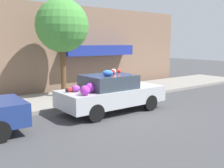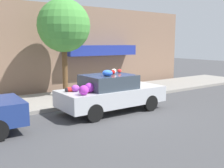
% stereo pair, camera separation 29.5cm
% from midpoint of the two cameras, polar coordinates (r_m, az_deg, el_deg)
% --- Properties ---
extents(ground_plane, '(60.00, 60.00, 0.00)m').
position_cam_midpoint_polar(ground_plane, '(10.13, -1.28, -5.80)').
color(ground_plane, '#424244').
extents(sidewalk_curb, '(24.00, 3.20, 0.14)m').
position_cam_midpoint_polar(sidewalk_curb, '(12.35, -8.64, -2.89)').
color(sidewalk_curb, gray).
rests_on(sidewalk_curb, ground).
extents(building_facade, '(18.00, 1.20, 4.57)m').
position_cam_midpoint_polar(building_facade, '(14.16, -12.45, 7.50)').
color(building_facade, '#846651').
rests_on(building_facade, ground).
extents(street_tree, '(2.36, 2.36, 4.38)m').
position_cam_midpoint_polar(street_tree, '(12.13, -11.52, 12.27)').
color(street_tree, brown).
rests_on(street_tree, sidewalk_curb).
extents(fire_hydrant, '(0.20, 0.20, 0.70)m').
position_cam_midpoint_polar(fire_hydrant, '(12.04, -1.81, -1.09)').
color(fire_hydrant, gold).
rests_on(fire_hydrant, sidewalk_curb).
extents(art_car, '(4.05, 1.76, 1.63)m').
position_cam_midpoint_polar(art_car, '(9.83, -1.13, -1.87)').
color(art_car, '#B7BABF').
rests_on(art_car, ground).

